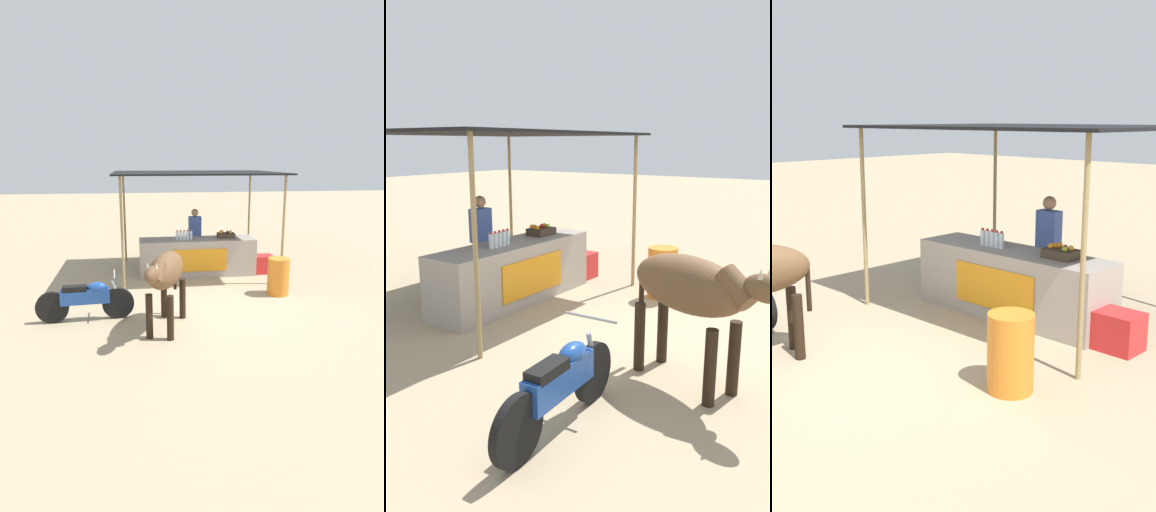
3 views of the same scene
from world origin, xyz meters
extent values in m
plane|color=tan|center=(0.00, 0.00, 0.00)|extent=(60.00, 60.00, 0.00)
cube|color=#9E9389|center=(0.00, 2.20, 0.48)|extent=(3.00, 0.80, 0.96)
cube|color=orange|center=(0.00, 1.79, 0.48)|extent=(1.40, 0.02, 0.58)
cube|color=black|center=(0.00, 2.50, 2.64)|extent=(4.20, 3.20, 0.04)
cylinder|color=#997F51|center=(-1.89, 1.06, 1.32)|extent=(0.06, 0.06, 2.64)
cylinder|color=#997F51|center=(1.89, 1.06, 1.32)|extent=(0.06, 0.06, 2.64)
cylinder|color=#997F51|center=(1.89, 3.94, 1.32)|extent=(0.06, 0.06, 2.64)
cylinder|color=silver|center=(-0.53, 2.15, 1.07)|extent=(0.07, 0.07, 0.22)
cylinder|color=red|center=(-0.53, 2.15, 1.19)|extent=(0.04, 0.04, 0.03)
cylinder|color=silver|center=(-0.44, 2.15, 1.07)|extent=(0.07, 0.07, 0.22)
cylinder|color=red|center=(-0.44, 2.15, 1.19)|extent=(0.04, 0.04, 0.03)
cylinder|color=silver|center=(-0.35, 2.15, 1.07)|extent=(0.07, 0.07, 0.22)
cylinder|color=red|center=(-0.35, 2.15, 1.19)|extent=(0.04, 0.04, 0.03)
cylinder|color=silver|center=(-0.26, 2.15, 1.07)|extent=(0.07, 0.07, 0.22)
cylinder|color=red|center=(-0.26, 2.15, 1.19)|extent=(0.04, 0.04, 0.03)
cylinder|color=silver|center=(-0.17, 2.15, 1.07)|extent=(0.07, 0.07, 0.22)
cylinder|color=red|center=(-0.17, 2.15, 1.19)|extent=(0.04, 0.04, 0.03)
cube|color=#3F3326|center=(0.78, 2.25, 1.02)|extent=(0.44, 0.32, 0.12)
sphere|color=orange|center=(0.63, 2.21, 1.11)|extent=(0.08, 0.08, 0.08)
sphere|color=orange|center=(0.65, 2.28, 1.11)|extent=(0.08, 0.08, 0.08)
sphere|color=#8CB22D|center=(0.88, 2.19, 1.11)|extent=(0.08, 0.08, 0.08)
sphere|color=orange|center=(0.69, 2.32, 1.11)|extent=(0.08, 0.08, 0.08)
sphere|color=orange|center=(0.67, 2.37, 1.11)|extent=(0.08, 0.08, 0.08)
sphere|color=orange|center=(0.91, 2.28, 1.11)|extent=(0.08, 0.08, 0.08)
sphere|color=#B21E19|center=(0.82, 2.27, 1.11)|extent=(0.08, 0.08, 0.08)
sphere|color=orange|center=(0.63, 2.27, 1.11)|extent=(0.08, 0.08, 0.08)
cylinder|color=#383842|center=(0.05, 2.95, 0.44)|extent=(0.22, 0.22, 0.88)
cube|color=#3F59A5|center=(0.05, 2.95, 1.16)|extent=(0.34, 0.20, 0.56)
sphere|color=#A87A56|center=(0.05, 2.95, 1.55)|extent=(0.20, 0.20, 0.20)
cube|color=red|center=(1.73, 2.10, 0.24)|extent=(0.60, 0.44, 0.48)
cylinder|color=orange|center=(1.55, 0.33, 0.42)|extent=(0.48, 0.48, 0.83)
ellipsoid|color=brown|center=(-1.08, -1.16, 1.08)|extent=(0.95, 1.49, 0.60)
cylinder|color=black|center=(-1.07, -1.68, 0.39)|extent=(0.12, 0.12, 0.78)
cylinder|color=black|center=(-1.41, -1.56, 0.39)|extent=(0.12, 0.12, 0.78)
cylinder|color=black|center=(-0.75, -0.75, 0.39)|extent=(0.12, 0.12, 0.78)
cylinder|color=black|center=(-1.09, -0.63, 0.39)|extent=(0.12, 0.12, 0.78)
cylinder|color=brown|center=(-1.27, -1.72, 1.19)|extent=(0.37, 0.50, 0.41)
ellipsoid|color=brown|center=(-1.37, -2.00, 1.25)|extent=(0.35, 0.49, 0.26)
cone|color=beige|center=(-1.30, -2.01, 1.39)|extent=(0.05, 0.05, 0.10)
cone|color=beige|center=(-1.43, -1.96, 1.39)|extent=(0.05, 0.05, 0.10)
cylinder|color=black|center=(-0.86, -0.53, 0.81)|extent=(0.06, 0.06, 0.60)
cylinder|color=black|center=(-1.96, -0.58, 0.30)|extent=(0.60, 0.11, 0.60)
cylinder|color=black|center=(-3.16, -0.65, 0.30)|extent=(0.60, 0.11, 0.60)
cube|color=#1E4799|center=(-2.56, -0.62, 0.48)|extent=(0.91, 0.23, 0.28)
ellipsoid|color=#1E4799|center=(-2.34, -0.60, 0.64)|extent=(0.37, 0.22, 0.20)
cube|color=black|center=(-2.74, -0.63, 0.64)|extent=(0.45, 0.21, 0.10)
cylinder|color=#99999E|center=(-2.01, -0.58, 0.88)|extent=(0.06, 0.55, 0.03)
cylinder|color=#99999E|center=(-1.98, -0.58, 0.50)|extent=(0.20, 0.06, 0.49)
camera|label=1|loc=(-1.61, -7.89, 2.94)|focal=28.00mm
camera|label=2|loc=(-5.77, -3.02, 2.49)|focal=35.00mm
camera|label=3|loc=(5.22, -4.09, 2.76)|focal=42.00mm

